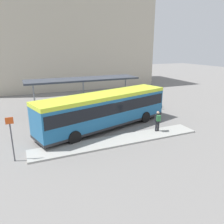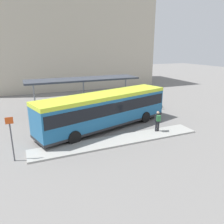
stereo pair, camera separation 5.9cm
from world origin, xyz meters
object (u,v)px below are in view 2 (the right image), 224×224
(platform_sign, at_px, (11,137))
(bicycle_orange, at_px, (152,102))
(city_bus, at_px, (106,108))
(bicycle_yellow, at_px, (157,103))
(bicycle_green, at_px, (158,105))
(pedestrian_waiting, at_px, (158,120))

(platform_sign, bearing_deg, bicycle_orange, 28.56)
(city_bus, bearing_deg, bicycle_yellow, 11.88)
(bicycle_green, relative_size, platform_sign, 0.57)
(bicycle_yellow, bearing_deg, city_bus, -59.63)
(bicycle_green, distance_m, platform_sign, 16.47)
(pedestrian_waiting, bearing_deg, city_bus, 68.15)
(bicycle_yellow, xyz_separation_m, platform_sign, (-15.44, -7.48, 1.17))
(bicycle_orange, bearing_deg, city_bus, 125.35)
(city_bus, distance_m, bicycle_orange, 9.61)
(pedestrian_waiting, bearing_deg, bicycle_green, -19.07)
(city_bus, relative_size, bicycle_green, 7.63)
(bicycle_green, height_order, platform_sign, platform_sign)
(city_bus, bearing_deg, bicycle_orange, 16.80)
(bicycle_green, relative_size, bicycle_orange, 0.92)
(city_bus, distance_m, pedestrian_waiting, 4.40)
(platform_sign, bearing_deg, city_bus, 23.25)
(pedestrian_waiting, height_order, bicycle_orange, pedestrian_waiting)
(pedestrian_waiting, xyz_separation_m, platform_sign, (-10.64, -0.44, 0.48))
(city_bus, xyz_separation_m, bicycle_green, (7.80, 3.59, -1.42))
(bicycle_yellow, height_order, bicycle_orange, bicycle_yellow)
(city_bus, xyz_separation_m, bicycle_yellow, (8.23, 4.38, -1.38))
(city_bus, height_order, platform_sign, city_bus)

